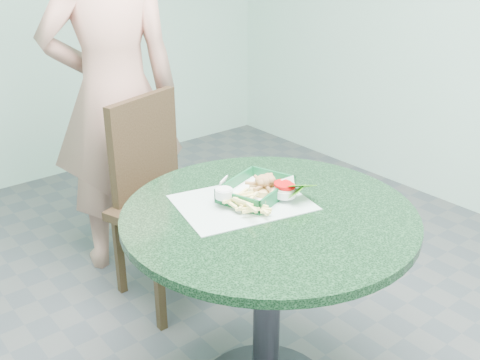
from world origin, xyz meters
TOP-DOWN VIEW (x-y plane):
  - cafe_table at (0.00, 0.00)m, footprint 0.95×0.95m
  - dining_chair at (0.09, 0.84)m, footprint 0.42×0.42m
  - diner_person at (0.09, 1.19)m, footprint 0.87×0.70m
  - placemat at (-0.03, 0.10)m, footprint 0.48×0.40m
  - food_basket at (0.04, 0.11)m, footprint 0.24×0.17m
  - crab_sandwich at (0.06, 0.08)m, footprint 0.11×0.11m
  - fries_pile at (-0.07, 0.07)m, footprint 0.13×0.14m
  - sauce_ramekin at (-0.09, 0.15)m, footprint 0.06×0.06m
  - garnish_cup at (0.07, 0.01)m, footprint 0.11×0.11m

SIDE VIEW (x-z plane):
  - dining_chair at x=0.09m, z-range 0.07..1.00m
  - cafe_table at x=0.00m, z-range 0.21..0.96m
  - placemat at x=-0.03m, z-range 0.75..0.75m
  - food_basket at x=0.04m, z-range 0.74..0.79m
  - fries_pile at x=-0.07m, z-range 0.77..0.81m
  - garnish_cup at x=0.07m, z-range 0.77..0.81m
  - crab_sandwich at x=0.06m, z-range 0.76..0.83m
  - sauce_ramekin at x=-0.09m, z-range 0.78..0.82m
  - diner_person at x=0.09m, z-range 0.00..2.06m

